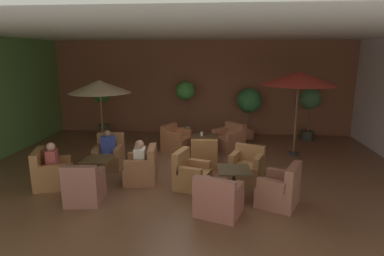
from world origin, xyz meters
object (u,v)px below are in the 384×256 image
Objects in this scene: potted_tree_mid_left at (185,98)px; patron_by_window at (108,143)px; armchair_front_left_north at (229,140)px; patron_with_friend at (52,157)px; armchair_front_right_east at (142,169)px; armchair_mid_center_east at (247,167)px; armchair_front_right_west at (51,173)px; potted_tree_left_corner at (102,104)px; cafe_table_mid_center at (234,174)px; potted_tree_mid_right at (310,104)px; patio_umbrella_tall_red at (100,87)px; potted_tree_right_corner at (249,104)px; armchair_front_left_east at (176,141)px; cafe_table_front_right at (98,165)px; patio_umbrella_center_beige at (299,79)px; patron_blue_shirt at (140,154)px; armchair_front_left_south at (204,156)px; armchair_mid_center_west at (218,200)px; iced_drink_cup at (202,134)px; armchair_mid_center_north at (280,190)px; armchair_mid_center_south at (191,175)px; cafe_table_front_left at (205,140)px; armchair_front_right_south at (109,156)px; armchair_front_right_north at (84,187)px.

patron_by_window is (-1.75, -3.24, -0.81)m from potted_tree_mid_left.
patron_with_friend is (-4.19, -3.38, 0.40)m from armchair_front_left_north.
armchair_front_right_east is 2.58m from armchair_mid_center_east.
potted_tree_left_corner is at bearing 95.41° from armchair_front_right_west.
cafe_table_mid_center is 5.77m from potted_tree_mid_right.
armchair_front_right_west is 0.45× the size of patio_umbrella_tall_red.
armchair_front_left_east is at bearing -145.06° from potted_tree_right_corner.
cafe_table_front_right is 1.05m from patron_with_friend.
patron_with_friend is at bearing -154.38° from patio_umbrella_center_beige.
patio_umbrella_tall_red is (0.18, 2.93, 1.73)m from armchair_front_right_west.
potted_tree_right_corner is 5.31m from patron_blue_shirt.
armchair_front_left_south is 3.96m from patio_umbrella_tall_red.
potted_tree_mid_left is (-1.94, 3.72, 1.20)m from armchair_mid_center_east.
potted_tree_left_corner reaches higher than armchair_front_left_north.
armchair_front_right_west is 1.59× the size of patron_with_friend.
armchair_mid_center_west is at bearing -119.61° from patio_umbrella_center_beige.
patron_with_friend reaches higher than iced_drink_cup.
potted_tree_mid_right reaches higher than armchair_mid_center_north.
armchair_front_left_north is 1.25× the size of armchair_mid_center_south.
patio_umbrella_tall_red reaches higher than patron_blue_shirt.
patron_by_window is at bearing 154.15° from armchair_mid_center_south.
patio_umbrella_tall_red is (-3.74, 3.99, 1.74)m from armchair_mid_center_west.
potted_tree_mid_right reaches higher than cafe_table_mid_center.
potted_tree_mid_right is at bearing 36.70° from cafe_table_front_right.
patron_with_friend is (-6.16, -2.96, -1.63)m from patio_umbrella_center_beige.
patron_with_friend reaches higher than armchair_front_left_north.
armchair_mid_center_south is (-0.20, -2.52, -0.16)m from cafe_table_front_left.
potted_tree_left_corner reaches higher than armchair_front_right_west.
cafe_table_front_left is at bearing 85.53° from armchair_mid_center_south.
armchair_front_right_south is at bearing 171.88° from armchair_mid_center_east.
iced_drink_cup is (0.84, -0.33, 0.34)m from armchair_front_left_east.
cafe_table_mid_center is 2.31m from patron_blue_shirt.
potted_tree_right_corner is 16.94× the size of iced_drink_cup.
potted_tree_mid_right reaches higher than cafe_table_front_left.
cafe_table_front_left is at bearing 96.82° from armchair_mid_center_west.
potted_tree_right_corner is at bearing 54.62° from cafe_table_front_left.
cafe_table_mid_center is 0.41× the size of potted_tree_left_corner.
armchair_mid_center_north is 0.45× the size of patio_umbrella_tall_red.
cafe_table_front_right is 0.77× the size of armchair_front_right_east.
potted_tree_right_corner is (1.69, 4.62, 0.99)m from armchair_mid_center_south.
potted_tree_mid_left is (2.50, 1.64, -0.53)m from patio_umbrella_tall_red.
armchair_mid_center_east is at bearing -47.43° from armchair_front_left_east.
patron_by_window is (-2.99, 2.38, 0.40)m from armchair_mid_center_west.
patio_umbrella_center_beige is 4.10× the size of patron_blue_shirt.
patio_umbrella_center_beige is (6.21, 2.97, 2.02)m from armchair_front_right_west.
potted_tree_right_corner is (4.97, 4.81, 0.98)m from armchair_front_right_west.
patron_by_window is (-0.09, 1.01, 0.25)m from cafe_table_front_right.
armchair_mid_center_north is (4.06, 0.20, -0.00)m from armchair_front_right_north.
armchair_front_right_west is at bearing -142.07° from cafe_table_front_left.
armchair_mid_center_east is 1.50× the size of patron_with_friend.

